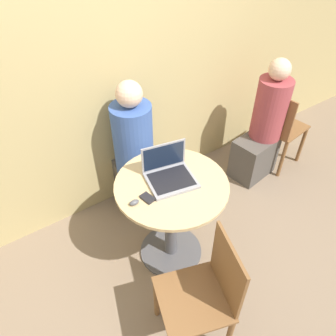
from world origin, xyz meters
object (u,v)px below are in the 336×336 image
Objects in this scene: laptop at (169,173)px; chair_empty at (204,295)px; person_seated at (133,157)px; cell_phone at (147,198)px.

laptop reaches higher than chair_empty.
person_seated is at bearing 86.55° from laptop.
chair_empty is at bearing -107.21° from laptop.
laptop is at bearing 20.64° from cell_phone.
laptop is 0.66m from person_seated.
cell_phone is (-0.22, -0.08, -0.03)m from laptop.
chair_empty is at bearing -100.85° from person_seated.
person_seated is (0.04, 0.60, -0.28)m from laptop.
chair_empty reaches higher than cell_phone.
cell_phone is at bearing 91.43° from chair_empty.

